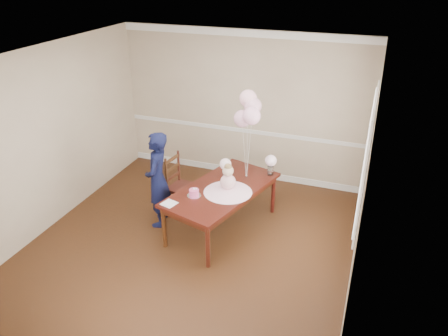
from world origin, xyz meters
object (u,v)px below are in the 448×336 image
Objects in this scene: dining_chair_seat at (183,188)px; woman at (158,180)px; dining_table_top at (222,189)px; birthday_cake at (194,193)px.

dining_chair_seat is 0.28× the size of woman.
dining_chair_seat is (-0.75, 0.25, -0.25)m from dining_table_top.
woman is at bearing 165.57° from birthday_cake.
woman is (-0.97, -0.18, 0.08)m from dining_table_top.
dining_table_top is 13.33× the size of birthday_cake.
birthday_cake is at bearing 61.69° from woman.
dining_table_top is 0.99m from woman.
birthday_cake is 0.09× the size of woman.
dining_table_top is at bearing -9.81° from dining_chair_seat.
birthday_cake is 0.82m from dining_chair_seat.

